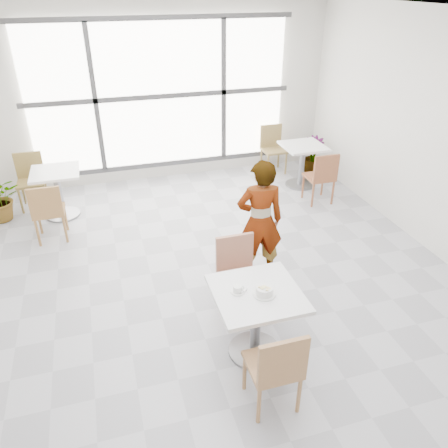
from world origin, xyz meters
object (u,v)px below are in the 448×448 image
object	(u,v)px
bg_chair_left_near	(48,209)
plant_right	(314,156)
chair_far	(237,269)
person	(260,221)
main_table	(256,311)
bg_chair_right_far	(273,145)
bg_table_right	(302,160)
bg_chair_right_near	(322,175)
bg_chair_left_far	(31,177)
chair_near	(277,366)
plant_left	(0,198)
oatmeal_bowl	(264,291)
bg_table_left	(58,187)
coffee_cup	(238,289)

from	to	relation	value
bg_chair_left_near	plant_right	size ratio (longest dim) A/B	1.23
chair_far	person	world-z (taller)	person
main_table	chair_far	world-z (taller)	chair_far
bg_chair_right_far	bg_table_right	bearing A→B (deg)	-74.01
person	bg_chair_right_near	bearing A→B (deg)	-128.73
bg_chair_right_far	plant_right	world-z (taller)	bg_chair_right_far
person	bg_chair_left_far	distance (m)	4.02
chair_near	bg_table_right	world-z (taller)	chair_near
bg_chair_left_near	bg_chair_right_near	size ratio (longest dim) A/B	1.00
person	plant_left	world-z (taller)	person
main_table	bg_table_right	size ratio (longest dim) A/B	1.07
bg_table_right	oatmeal_bowl	bearing A→B (deg)	-120.46
bg_table_left	bg_chair_left_far	xyz separation A→B (m)	(-0.42, 0.51, 0.01)
plant_left	plant_right	xyz separation A→B (m)	(5.39, 0.30, 0.00)
oatmeal_bowl	plant_left	world-z (taller)	oatmeal_bowl
bg_table_right	bg_chair_right_far	bearing A→B (deg)	105.99
main_table	chair_far	distance (m)	0.73
bg_chair_left_far	bg_chair_right_far	bearing A→B (deg)	3.77
bg_chair_left_far	chair_near	bearing A→B (deg)	-64.67
oatmeal_bowl	bg_chair_left_near	size ratio (longest dim) A/B	0.24
bg_chair_right_far	plant_left	size ratio (longest dim) A/B	1.23
chair_far	person	xyz separation A→B (m)	(0.44, 0.49, 0.26)
main_table	bg_chair_right_far	size ratio (longest dim) A/B	0.92
bg_chair_left_near	plant_right	world-z (taller)	bg_chair_left_near
bg_table_right	plant_left	world-z (taller)	bg_table_right
main_table	bg_table_left	bearing A→B (deg)	117.86
main_table	person	world-z (taller)	person
main_table	bg_chair_left_far	size ratio (longest dim) A/B	0.92
main_table	bg_chair_left_near	world-z (taller)	bg_chair_left_near
main_table	bg_table_left	xyz separation A→B (m)	(-1.89, 3.58, -0.04)
oatmeal_bowl	coffee_cup	xyz separation A→B (m)	(-0.22, 0.10, -0.01)
bg_table_left	bg_chair_right_far	xyz separation A→B (m)	(3.84, 0.79, 0.01)
plant_right	main_table	bearing A→B (deg)	-123.32
person	bg_table_left	distance (m)	3.36
bg_chair_right_near	plant_left	world-z (taller)	bg_chair_right_near
chair_far	plant_left	bearing A→B (deg)	133.28
person	bg_chair_right_near	xyz separation A→B (m)	(1.68, 1.60, -0.26)
main_table	bg_chair_right_far	xyz separation A→B (m)	(1.95, 4.37, -0.02)
chair_near	bg_chair_left_far	distance (m)	5.26
main_table	bg_chair_left_near	size ratio (longest dim) A/B	0.92
bg_table_right	plant_left	bearing A→B (deg)	178.38
chair_near	bg_chair_left_near	world-z (taller)	same
person	plant_right	distance (m)	3.54
bg_chair_right_far	bg_chair_right_near	bearing A→B (deg)	-81.92
chair_far	bg_chair_left_near	xyz separation A→B (m)	(-2.05, 2.09, 0.00)
chair_far	bg_chair_left_far	bearing A→B (deg)	125.13
person	bg_chair_right_far	world-z (taller)	person
main_table	bg_chair_left_near	bearing A→B (deg)	125.33
bg_chair_right_far	plant_left	distance (m)	4.75
person	bg_chair_left_near	world-z (taller)	person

